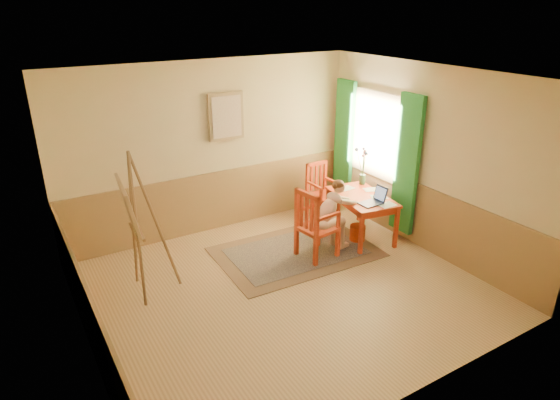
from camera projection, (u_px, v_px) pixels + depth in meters
room at (286, 192)px, 5.98m from camera, size 5.04×4.54×2.84m
wainscot at (256, 233)px, 6.95m from camera, size 5.00×4.50×1.00m
window at (374, 147)px, 8.02m from camera, size 0.12×2.01×2.20m
wall_portrait at (226, 117)px, 7.65m from camera, size 0.60×0.05×0.76m
rug at (296, 252)px, 7.45m from camera, size 2.46×1.69×0.02m
table at (361, 201)px, 7.73m from camera, size 0.91×1.30×0.72m
chair_left at (315, 224)px, 7.10m from camera, size 0.57×0.55×1.10m
chair_back at (321, 191)px, 8.48m from camera, size 0.45×0.47×1.00m
figure at (331, 214)px, 7.27m from camera, size 0.86×0.42×1.14m
laptop at (374, 200)px, 7.40m from camera, size 0.42×0.26×0.25m
papers at (371, 195)px, 7.73m from camera, size 0.62×1.08×0.00m
vase at (363, 168)px, 8.09m from camera, size 0.20×0.31×0.63m
wastebasket at (357, 233)px, 7.77m from camera, size 0.28×0.28×0.27m
easel at (132, 213)px, 5.99m from camera, size 0.69×0.88×1.96m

